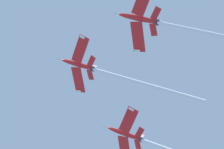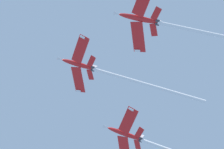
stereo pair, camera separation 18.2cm
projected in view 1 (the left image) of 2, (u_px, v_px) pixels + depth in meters
name	position (u px, v px, depth m)	size (l,w,h in m)	color
jet_lead	(105.00, 72.00, 102.94)	(44.28, 19.96, 22.61)	red
jet_left_wing	(162.00, 23.00, 89.67)	(36.61, 19.94, 19.41)	red
jet_right_wing	(151.00, 143.00, 103.60)	(40.27, 19.97, 20.28)	red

